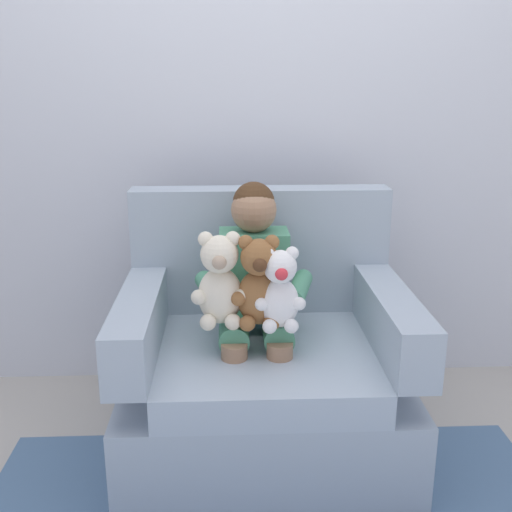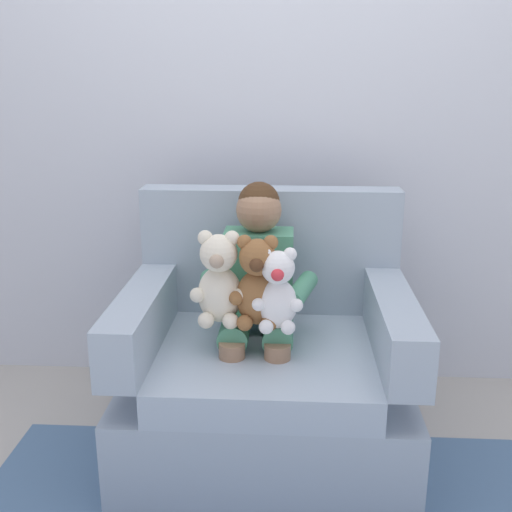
# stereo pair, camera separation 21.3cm
# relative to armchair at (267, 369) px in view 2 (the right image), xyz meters

# --- Properties ---
(ground_plane) EXTENTS (8.00, 8.00, 0.00)m
(ground_plane) POSITION_rel_armchair_xyz_m (0.00, -0.04, -0.32)
(ground_plane) COLOR #ADA89E
(back_wall) EXTENTS (6.00, 0.10, 2.60)m
(back_wall) POSITION_rel_armchair_xyz_m (0.00, 0.64, 0.98)
(back_wall) COLOR silver
(back_wall) RESTS_ON ground
(armchair) EXTENTS (1.05, 0.85, 0.96)m
(armchair) POSITION_rel_armchair_xyz_m (0.00, 0.00, 0.00)
(armchair) COLOR #9EADBC
(armchair) RESTS_ON ground
(seated_child) EXTENTS (0.45, 0.39, 0.82)m
(seated_child) POSITION_rel_armchair_xyz_m (-0.04, 0.02, 0.34)
(seated_child) COLOR #4C9370
(seated_child) RESTS_ON armchair
(plush_brown) EXTENTS (0.20, 0.16, 0.33)m
(plush_brown) POSITION_rel_armchair_xyz_m (-0.03, -0.13, 0.39)
(plush_brown) COLOR brown
(plush_brown) RESTS_ON armchair
(plush_white) EXTENTS (0.17, 0.14, 0.29)m
(plush_white) POSITION_rel_armchair_xyz_m (0.04, -0.16, 0.38)
(plush_white) COLOR white
(plush_white) RESTS_ON armchair
(plush_cream) EXTENTS (0.20, 0.16, 0.34)m
(plush_cream) POSITION_rel_armchair_xyz_m (-0.16, -0.12, 0.40)
(plush_cream) COLOR silver
(plush_cream) RESTS_ON armchair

